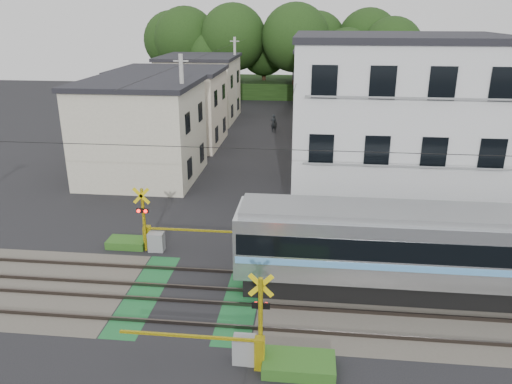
# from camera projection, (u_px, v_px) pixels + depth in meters

# --- Properties ---
(ground) EXTENTS (120.00, 120.00, 0.00)m
(ground) POSITION_uv_depth(u_px,v_px,m) (193.00, 296.00, 19.22)
(ground) COLOR black
(track_bed) EXTENTS (120.00, 120.00, 0.14)m
(track_bed) POSITION_uv_depth(u_px,v_px,m) (193.00, 295.00, 19.21)
(track_bed) COLOR #47423A
(track_bed) RESTS_ON ground
(crossing_signal_near) EXTENTS (4.74, 0.65, 3.09)m
(crossing_signal_near) POSITION_uv_depth(u_px,v_px,m) (247.00, 344.00, 15.30)
(crossing_signal_near) COLOR yellow
(crossing_signal_near) RESTS_ON ground
(crossing_signal_far) EXTENTS (4.74, 0.65, 3.09)m
(crossing_signal_far) POSITION_uv_depth(u_px,v_px,m) (155.00, 236.00, 22.66)
(crossing_signal_far) COLOR yellow
(crossing_signal_far) RESTS_ON ground
(apartment_block) EXTENTS (10.20, 8.36, 9.30)m
(apartment_block) POSITION_uv_depth(u_px,v_px,m) (393.00, 129.00, 25.63)
(apartment_block) COLOR silver
(apartment_block) RESTS_ON ground
(houses_row) EXTENTS (22.07, 31.35, 6.80)m
(houses_row) POSITION_uv_depth(u_px,v_px,m) (264.00, 100.00, 42.32)
(houses_row) COLOR beige
(houses_row) RESTS_ON ground
(tree_hill) EXTENTS (40.00, 13.78, 11.44)m
(tree_hill) POSITION_uv_depth(u_px,v_px,m) (276.00, 51.00, 61.93)
(tree_hill) COLOR #1A3411
(tree_hill) RESTS_ON ground
(catenary) EXTENTS (60.00, 5.04, 7.00)m
(catenary) POSITION_uv_depth(u_px,v_px,m) (357.00, 213.00, 17.38)
(catenary) COLOR #2D2D33
(catenary) RESTS_ON ground
(utility_poles) EXTENTS (7.90, 42.00, 8.00)m
(utility_poles) POSITION_uv_depth(u_px,v_px,m) (244.00, 95.00, 39.44)
(utility_poles) COLOR #A5A5A0
(utility_poles) RESTS_ON ground
(pedestrian) EXTENTS (0.70, 0.59, 1.63)m
(pedestrian) POSITION_uv_depth(u_px,v_px,m) (274.00, 123.00, 44.99)
(pedestrian) COLOR black
(pedestrian) RESTS_ON ground
(weed_patches) EXTENTS (10.25, 8.80, 0.40)m
(weed_patches) POSITION_uv_depth(u_px,v_px,m) (237.00, 295.00, 18.90)
(weed_patches) COLOR #2D5E1E
(weed_patches) RESTS_ON ground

